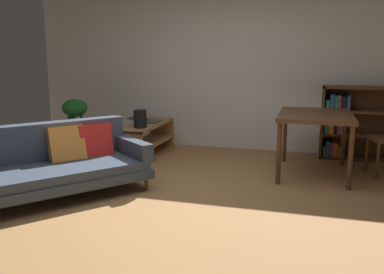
{
  "coord_description": "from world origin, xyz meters",
  "views": [
    {
      "loc": [
        1.21,
        -3.85,
        1.5
      ],
      "look_at": [
        -0.11,
        0.7,
        0.55
      ],
      "focal_mm": 38.36,
      "sensor_mm": 36.0,
      "label": 1
    }
  ],
  "objects_px": {
    "potted_floor_plant": "(75,122)",
    "dining_table": "(315,120)",
    "fabric_couch": "(55,162)",
    "desk_speaker": "(140,119)",
    "open_laptop": "(147,120)",
    "media_console": "(147,141)",
    "bookshelf": "(370,123)"
  },
  "relations": [
    {
      "from": "fabric_couch",
      "to": "desk_speaker",
      "type": "relative_size",
      "value": 8.41
    },
    {
      "from": "desk_speaker",
      "to": "bookshelf",
      "type": "bearing_deg",
      "value": 20.88
    },
    {
      "from": "open_laptop",
      "to": "desk_speaker",
      "type": "relative_size",
      "value": 1.88
    },
    {
      "from": "open_laptop",
      "to": "desk_speaker",
      "type": "bearing_deg",
      "value": -77.48
    },
    {
      "from": "desk_speaker",
      "to": "potted_floor_plant",
      "type": "distance_m",
      "value": 1.25
    },
    {
      "from": "media_console",
      "to": "dining_table",
      "type": "relative_size",
      "value": 1.1
    },
    {
      "from": "fabric_couch",
      "to": "media_console",
      "type": "height_order",
      "value": "fabric_couch"
    },
    {
      "from": "bookshelf",
      "to": "potted_floor_plant",
      "type": "bearing_deg",
      "value": -168.41
    },
    {
      "from": "open_laptop",
      "to": "potted_floor_plant",
      "type": "relative_size",
      "value": 0.55
    },
    {
      "from": "media_console",
      "to": "bookshelf",
      "type": "relative_size",
      "value": 0.82
    },
    {
      "from": "open_laptop",
      "to": "media_console",
      "type": "bearing_deg",
      "value": -69.62
    },
    {
      "from": "potted_floor_plant",
      "to": "dining_table",
      "type": "relative_size",
      "value": 0.7
    },
    {
      "from": "media_console",
      "to": "bookshelf",
      "type": "height_order",
      "value": "bookshelf"
    },
    {
      "from": "fabric_couch",
      "to": "bookshelf",
      "type": "bearing_deg",
      "value": 37.15
    },
    {
      "from": "open_laptop",
      "to": "dining_table",
      "type": "bearing_deg",
      "value": -8.98
    },
    {
      "from": "fabric_couch",
      "to": "open_laptop",
      "type": "height_order",
      "value": "fabric_couch"
    },
    {
      "from": "dining_table",
      "to": "desk_speaker",
      "type": "bearing_deg",
      "value": -176.97
    },
    {
      "from": "dining_table",
      "to": "bookshelf",
      "type": "distance_m",
      "value": 1.32
    },
    {
      "from": "desk_speaker",
      "to": "bookshelf",
      "type": "xyz_separation_m",
      "value": [
        3.09,
        1.18,
        -0.11
      ]
    },
    {
      "from": "bookshelf",
      "to": "dining_table",
      "type": "bearing_deg",
      "value": -126.24
    },
    {
      "from": "open_laptop",
      "to": "bookshelf",
      "type": "distance_m",
      "value": 3.27
    },
    {
      "from": "open_laptop",
      "to": "bookshelf",
      "type": "height_order",
      "value": "bookshelf"
    },
    {
      "from": "fabric_couch",
      "to": "open_laptop",
      "type": "xyz_separation_m",
      "value": [
        0.27,
        1.96,
        0.17
      ]
    },
    {
      "from": "desk_speaker",
      "to": "dining_table",
      "type": "height_order",
      "value": "dining_table"
    },
    {
      "from": "media_console",
      "to": "open_laptop",
      "type": "bearing_deg",
      "value": 110.38
    },
    {
      "from": "fabric_couch",
      "to": "bookshelf",
      "type": "distance_m",
      "value": 4.36
    },
    {
      "from": "desk_speaker",
      "to": "fabric_couch",
      "type": "bearing_deg",
      "value": -104.78
    },
    {
      "from": "potted_floor_plant",
      "to": "bookshelf",
      "type": "height_order",
      "value": "bookshelf"
    },
    {
      "from": "desk_speaker",
      "to": "potted_floor_plant",
      "type": "relative_size",
      "value": 0.29
    },
    {
      "from": "fabric_couch",
      "to": "open_laptop",
      "type": "relative_size",
      "value": 4.47
    },
    {
      "from": "fabric_couch",
      "to": "potted_floor_plant",
      "type": "relative_size",
      "value": 2.44
    },
    {
      "from": "media_console",
      "to": "open_laptop",
      "type": "distance_m",
      "value": 0.33
    }
  ]
}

